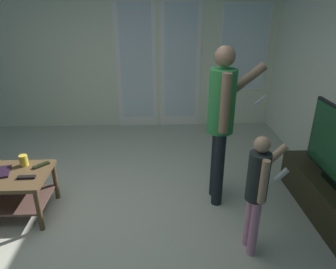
% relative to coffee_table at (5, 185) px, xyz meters
% --- Properties ---
extents(ground_plane, '(5.28, 5.56, 0.02)m').
position_rel_coffee_table_xyz_m(ground_plane, '(0.98, -0.21, -0.36)').
color(ground_plane, '#ADAC9A').
extents(wall_back_with_doors, '(5.28, 0.09, 2.93)m').
position_rel_coffee_table_xyz_m(wall_back_with_doors, '(1.09, 2.53, 1.07)').
color(wall_back_with_doors, silver).
rests_on(wall_back_with_doors, ground_plane).
extents(coffee_table, '(0.88, 0.60, 0.48)m').
position_rel_coffee_table_xyz_m(coffee_table, '(0.00, 0.00, 0.00)').
color(coffee_table, brown).
rests_on(coffee_table, ground_plane).
extents(tv_stand, '(0.41, 1.61, 0.38)m').
position_rel_coffee_table_xyz_m(tv_stand, '(3.30, -0.21, -0.16)').
color(tv_stand, '#2D2816').
rests_on(tv_stand, ground_plane).
extents(person_adult, '(0.64, 0.46, 1.69)m').
position_rel_coffee_table_xyz_m(person_adult, '(2.21, 0.19, 0.67)').
color(person_adult, black).
rests_on(person_adult, ground_plane).
extents(person_child, '(0.40, 0.31, 1.11)m').
position_rel_coffee_table_xyz_m(person_child, '(2.37, -0.60, 0.32)').
color(person_child, pink).
rests_on(person_child, ground_plane).
extents(cup_near_edge, '(0.08, 0.08, 0.12)m').
position_rel_coffee_table_xyz_m(cup_near_edge, '(0.15, 0.18, 0.19)').
color(cup_near_edge, gold).
rests_on(cup_near_edge, coffee_table).
extents(tv_remote_black, '(0.17, 0.06, 0.02)m').
position_rel_coffee_table_xyz_m(tv_remote_black, '(0.27, -0.08, 0.14)').
color(tv_remote_black, black).
rests_on(tv_remote_black, coffee_table).
extents(dvd_remote_slim, '(0.15, 0.16, 0.02)m').
position_rel_coffee_table_xyz_m(dvd_remote_slim, '(0.33, 0.15, 0.14)').
color(dvd_remote_slim, black).
rests_on(dvd_remote_slim, coffee_table).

